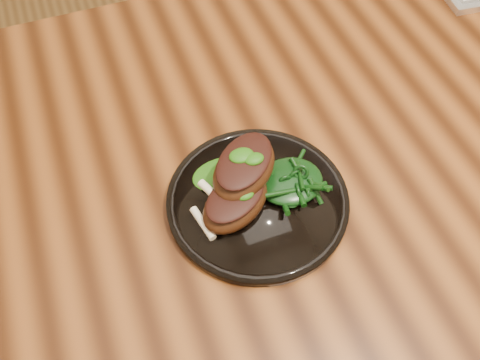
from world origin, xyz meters
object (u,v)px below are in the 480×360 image
at_px(desk, 408,127).
at_px(lamb_chop_front, 235,201).
at_px(plate, 258,201).
at_px(greens_heap, 290,179).

xyz_separation_m(desk, lamb_chop_front, (-0.36, -0.11, 0.12)).
bearing_deg(plate, desk, 17.96).
bearing_deg(greens_heap, plate, -174.81).
relative_size(plate, lamb_chop_front, 1.97).
relative_size(desk, plate, 6.50).
distance_m(desk, greens_heap, 0.31).
height_order(desk, greens_heap, greens_heap).
bearing_deg(greens_heap, lamb_chop_front, -171.00).
xyz_separation_m(desk, greens_heap, (-0.27, -0.10, 0.11)).
height_order(desk, plate, plate).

